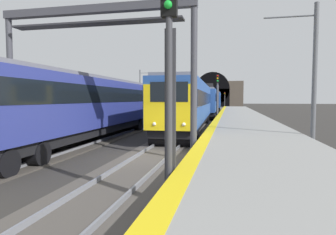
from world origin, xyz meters
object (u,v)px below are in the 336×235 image
Objects in this scene: catenary_mast_near at (313,77)px; train_adjacent_platform at (138,102)px; catenary_mast_far at (140,91)px; overhead_signal_gantry at (95,42)px; railway_signal_far at (225,99)px; train_main_approaching at (207,101)px; railway_signal_near at (169,69)px; railway_signal_mid at (217,93)px.

train_adjacent_platform is at bearing 48.21° from catenary_mast_near.
catenary_mast_far reaches higher than train_adjacent_platform.
catenary_mast_far reaches higher than overhead_signal_gantry.
train_adjacent_platform reaches higher than railway_signal_far.
train_adjacent_platform is at bearing -17.48° from train_main_approaching.
catenary_mast_far is (37.97, 9.84, -1.14)m from overhead_signal_gantry.
railway_signal_far is (41.24, -1.92, 0.39)m from train_main_approaching.
overhead_signal_gantry is at bearing 10.04° from train_adjacent_platform.
railway_signal_far is (59.34, -7.07, 0.40)m from train_adjacent_platform.
train_adjacent_platform is 5.25× the size of catenary_mast_near.
overhead_signal_gantry is at bearing -139.69° from railway_signal_near.
railway_signal_near is at bearing 0.00° from railway_signal_mid.
railway_signal_mid is (28.05, -0.00, -0.04)m from railway_signal_near.
railway_signal_near is 45.59m from catenary_mast_far.
catenary_mast_near is (2.93, -9.84, -1.49)m from overhead_signal_gantry.
catenary_mast_far reaches higher than train_main_approaching.
catenary_mast_near is at bearing -73.40° from overhead_signal_gantry.
railway_signal_far is (50.62, 0.00, -0.61)m from railway_signal_mid.
catenary_mast_near is at bearing 12.37° from train_main_approaching.
railway_signal_far is 0.51× the size of overhead_signal_gantry.
railway_signal_near reaches higher than railway_signal_mid.
railway_signal_near is at bearing -161.67° from catenary_mast_far.
overhead_signal_gantry is at bearing -6.19° from train_main_approaching.
railway_signal_far is at bearing 4.34° from catenary_mast_near.
overhead_signal_gantry reaches higher than railway_signal_mid.
overhead_signal_gantry is 10.37m from catenary_mast_near.
railway_signal_far is at bearing 175.73° from train_main_approaching.
railway_signal_mid is (-9.38, -1.92, 1.00)m from train_main_approaching.
railway_signal_near reaches higher than train_main_approaching.
catenary_mast_near reaches higher than train_main_approaching.
catenary_mast_near is (-19.82, -5.34, 0.37)m from railway_signal_mid.
catenary_mast_near is at bearing 15.09° from railway_signal_mid.
railway_signal_mid is at bearing 15.09° from catenary_mast_near.
catenary_mast_far is (5.84, 12.42, 1.72)m from train_main_approaching.
train_adjacent_platform is 4.15× the size of overhead_signal_gantry.
railway_signal_near is at bearing 19.73° from train_adjacent_platform.
train_main_approaching is 41.29m from railway_signal_far.
railway_signal_mid is 1.20× the size of railway_signal_far.
catenary_mast_far is (15.22, 14.34, 0.71)m from railway_signal_mid.
railway_signal_mid reaches higher than train_adjacent_platform.
train_adjacent_platform is at bearing -159.91° from railway_signal_near.
train_main_approaching is at bearing -168.44° from railway_signal_mid.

